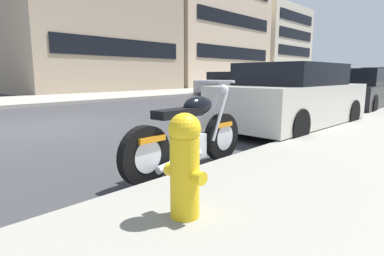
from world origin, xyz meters
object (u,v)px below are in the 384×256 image
Objects in this scene: parked_car_at_intersection at (356,91)px; crossing_truck at (380,76)px; parked_car_behind_motorcycle at (292,98)px; car_opposite_curb at (228,84)px; fire_hydrant at (185,163)px; parked_motorcycle at (190,137)px.

crossing_truck is at bearing 8.02° from parked_car_at_intersection.
crossing_truck is at bearing 11.74° from parked_car_behind_motorcycle.
parked_car_behind_motorcycle is 0.89× the size of parked_car_at_intersection.
parked_car_at_intersection is 9.33m from car_opposite_curb.
car_opposite_curb is 17.57m from fire_hydrant.
parked_car_behind_motorcycle reaches higher than parked_motorcycle.
crossing_truck is 24.45m from car_opposite_curb.
parked_motorcycle is at bearing 100.23° from crossing_truck.
parked_car_behind_motorcycle is at bearing 179.33° from parked_car_at_intersection.
crossing_truck reaches higher than parked_car_at_intersection.
parked_car_at_intersection is (5.34, 0.19, -0.04)m from parked_car_behind_motorcycle.
crossing_truck is at bearing 172.72° from car_opposite_curb.
parked_car_behind_motorcycle reaches higher than parked_car_at_intersection.
parked_car_behind_motorcycle reaches higher than car_opposite_curb.
fire_hydrant is (-4.99, -1.53, -0.13)m from parked_car_behind_motorcycle.
parked_car_behind_motorcycle is 5.34m from parked_car_at_intersection.
parked_car_behind_motorcycle is at bearing 5.57° from parked_motorcycle.
parked_car_behind_motorcycle is 5.19× the size of fire_hydrant.
parked_car_at_intersection is at bearing 2.78° from parked_motorcycle.
parked_motorcycle is at bearing 34.49° from car_opposite_curb.
parked_car_at_intersection reaches higher than parked_motorcycle.
car_opposite_curb is (13.15, 9.06, 0.20)m from parked_motorcycle.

